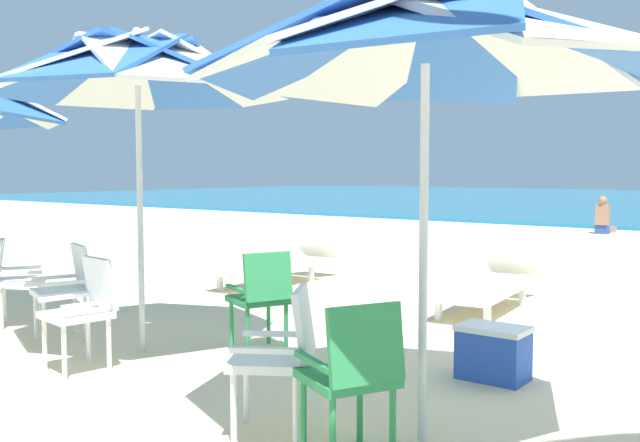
# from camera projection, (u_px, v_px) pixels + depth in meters

# --- Properties ---
(ground_plane) EXTENTS (80.00, 80.00, 0.00)m
(ground_plane) POSITION_uv_depth(u_px,v_px,m) (618.00, 348.00, 6.14)
(ground_plane) COLOR beige
(beach_umbrella_0) EXTENTS (2.64, 2.64, 2.58)m
(beach_umbrella_0) POSITION_uv_depth(u_px,v_px,m) (426.00, 42.00, 3.89)
(beach_umbrella_0) COLOR silver
(beach_umbrella_0) RESTS_ON ground
(plastic_chair_0) EXTENTS (0.61, 0.59, 0.87)m
(plastic_chair_0) POSITION_uv_depth(u_px,v_px,m) (353.00, 370.00, 3.69)
(plastic_chair_0) COLOR #2D8C4C
(plastic_chair_0) RESTS_ON ground
(plastic_chair_1) EXTENTS (0.62, 0.61, 0.87)m
(plastic_chair_1) POSITION_uv_depth(u_px,v_px,m) (281.00, 351.00, 4.08)
(plastic_chair_1) COLOR white
(plastic_chair_1) RESTS_ON ground
(beach_umbrella_1) EXTENTS (2.52, 2.52, 2.71)m
(beach_umbrella_1) POSITION_uv_depth(u_px,v_px,m) (138.00, 70.00, 5.83)
(beach_umbrella_1) COLOR silver
(beach_umbrella_1) RESTS_ON ground
(plastic_chair_2) EXTENTS (0.51, 0.53, 0.87)m
(plastic_chair_2) POSITION_uv_depth(u_px,v_px,m) (84.00, 306.00, 5.43)
(plastic_chair_2) COLOR white
(plastic_chair_2) RESTS_ON ground
(plastic_chair_3) EXTENTS (0.60, 0.58, 0.87)m
(plastic_chair_3) POSITION_uv_depth(u_px,v_px,m) (262.00, 294.00, 5.96)
(plastic_chair_3) COLOR #2D8C4C
(plastic_chair_3) RESTS_ON ground
(plastic_chair_4) EXTENTS (0.56, 0.58, 0.87)m
(plastic_chair_4) POSITION_uv_depth(u_px,v_px,m) (67.00, 285.00, 6.43)
(plastic_chair_4) COLOR white
(plastic_chair_4) RESTS_ON ground
(plastic_chair_5) EXTENTS (0.62, 0.63, 0.87)m
(plastic_chair_5) POSITION_uv_depth(u_px,v_px,m) (14.00, 276.00, 6.99)
(plastic_chair_5) COLOR white
(plastic_chair_5) RESTS_ON ground
(sun_lounger_2) EXTENTS (0.85, 2.20, 0.62)m
(sun_lounger_2) POSITION_uv_depth(u_px,v_px,m) (489.00, 284.00, 7.82)
(sun_lounger_2) COLOR white
(sun_lounger_2) RESTS_ON ground
(sun_lounger_3) EXTENTS (0.68, 2.16, 0.62)m
(sun_lounger_3) POSITION_uv_depth(u_px,v_px,m) (277.00, 263.00, 9.58)
(sun_lounger_3) COLOR white
(sun_lounger_3) RESTS_ON ground
(cooler_box) EXTENTS (0.50, 0.34, 0.40)m
(cooler_box) POSITION_uv_depth(u_px,v_px,m) (493.00, 352.00, 5.20)
(cooler_box) COLOR blue
(cooler_box) RESTS_ON ground
(beachgoer_seated) EXTENTS (0.30, 0.93, 0.92)m
(beachgoer_seated) POSITION_uv_depth(u_px,v_px,m) (604.00, 221.00, 17.28)
(beachgoer_seated) COLOR #2D4CA5
(beachgoer_seated) RESTS_ON ground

